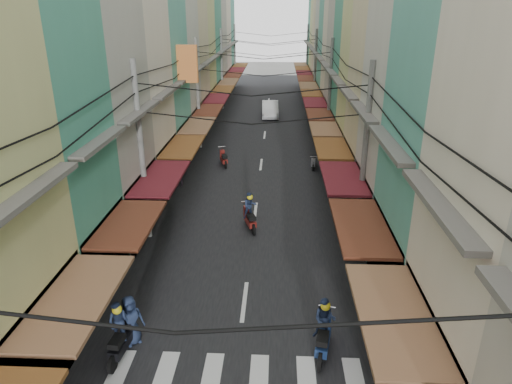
% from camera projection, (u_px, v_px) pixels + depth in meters
% --- Properties ---
extents(ground, '(160.00, 160.00, 0.00)m').
position_uv_depth(ground, '(248.00, 273.00, 18.75)').
color(ground, slate).
rests_on(ground, ground).
extents(road, '(10.00, 80.00, 0.02)m').
position_uv_depth(road, '(264.00, 141.00, 37.27)').
color(road, black).
rests_on(road, ground).
extents(sidewalk_left, '(3.00, 80.00, 0.06)m').
position_uv_depth(sidewalk_left, '(185.00, 140.00, 37.56)').
color(sidewalk_left, slate).
rests_on(sidewalk_left, ground).
extents(sidewalk_right, '(3.00, 80.00, 0.06)m').
position_uv_depth(sidewalk_right, '(344.00, 142.00, 36.97)').
color(sidewalk_right, slate).
rests_on(sidewalk_right, ground).
extents(crosswalk, '(7.55, 2.40, 0.01)m').
position_uv_depth(crosswalk, '(234.00, 383.00, 13.18)').
color(crosswalk, silver).
rests_on(crosswalk, ground).
extents(building_row_left, '(7.80, 67.67, 23.70)m').
position_uv_depth(building_row_left, '(146.00, 14.00, 30.80)').
color(building_row_left, beige).
rests_on(building_row_left, ground).
extents(building_row_right, '(7.80, 68.98, 22.59)m').
position_uv_depth(building_row_right, '(383.00, 20.00, 30.11)').
color(building_row_right, '#44977B').
rests_on(building_row_right, ground).
extents(utility_poles, '(10.20, 66.13, 8.20)m').
position_uv_depth(utility_poles, '(262.00, 66.00, 30.19)').
color(utility_poles, slate).
rests_on(utility_poles, ground).
extents(white_car, '(5.42, 2.30, 1.89)m').
position_uv_depth(white_car, '(270.00, 117.00, 45.79)').
color(white_car, silver).
rests_on(white_car, ground).
extents(bicycle, '(1.51, 0.71, 1.00)m').
position_uv_depth(bicycle, '(399.00, 242.00, 21.17)').
color(bicycle, black).
rests_on(bicycle, ground).
extents(moving_scooters, '(7.61, 20.62, 1.98)m').
position_uv_depth(moving_scooters, '(243.00, 250.00, 19.35)').
color(moving_scooters, black).
rests_on(moving_scooters, ground).
extents(parked_scooters, '(12.67, 13.90, 0.99)m').
position_uv_depth(parked_scooters, '(361.00, 343.00, 14.11)').
color(parked_scooters, black).
rests_on(parked_scooters, ground).
extents(pedestrians, '(11.56, 18.22, 2.18)m').
position_uv_depth(pedestrians, '(169.00, 223.00, 20.76)').
color(pedestrians, '#281E28').
rests_on(pedestrians, ground).
extents(traffic_sign, '(0.10, 0.71, 3.24)m').
position_uv_depth(traffic_sign, '(411.00, 251.00, 15.61)').
color(traffic_sign, slate).
rests_on(traffic_sign, ground).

